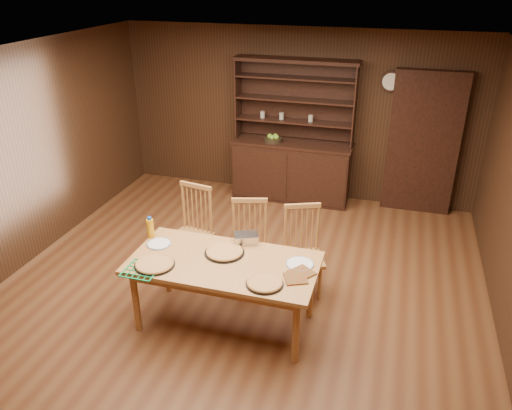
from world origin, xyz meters
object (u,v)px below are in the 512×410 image
(china_hutch, at_px, (292,163))
(chair_right, at_px, (303,247))
(juice_bottle, at_px, (150,228))
(dining_table, at_px, (224,268))
(chair_center, at_px, (250,241))
(chair_left, at_px, (193,226))

(china_hutch, bearing_deg, chair_right, -74.48)
(chair_right, xyz_separation_m, juice_bottle, (-1.55, -0.58, 0.31))
(dining_table, relative_size, chair_center, 1.80)
(chair_right, bearing_deg, dining_table, -149.66)
(juice_bottle, bearing_deg, chair_center, 30.45)
(juice_bottle, bearing_deg, dining_table, -15.02)
(dining_table, height_order, chair_center, chair_center)
(china_hutch, relative_size, juice_bottle, 9.18)
(dining_table, xyz_separation_m, chair_right, (0.63, 0.83, -0.12))
(dining_table, relative_size, juice_bottle, 7.88)
(chair_center, distance_m, chair_right, 0.61)
(chair_center, bearing_deg, chair_right, -12.37)
(chair_left, xyz_separation_m, chair_center, (0.73, -0.10, -0.03))
(chair_left, height_order, chair_right, chair_left)
(china_hutch, relative_size, chair_center, 2.09)
(chair_left, distance_m, juice_bottle, 0.74)
(dining_table, distance_m, chair_left, 1.15)
(dining_table, distance_m, chair_center, 0.81)
(dining_table, xyz_separation_m, chair_center, (0.02, 0.80, -0.12))
(chair_center, height_order, juice_bottle, chair_center)
(china_hutch, height_order, dining_table, china_hutch)
(juice_bottle, bearing_deg, chair_right, 20.70)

